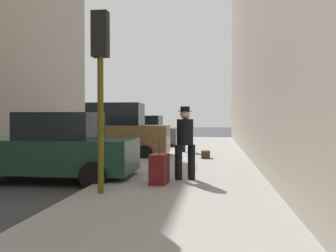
{
  "coord_description": "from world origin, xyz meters",
  "views": [
    {
      "loc": [
        6.77,
        -9.89,
        1.64
      ],
      "look_at": [
        4.75,
        5.91,
        1.32
      ],
      "focal_mm": 40.0,
      "sensor_mm": 36.0,
      "label": 1
    }
  ],
  "objects_px": {
    "traffic_light": "(100,62)",
    "parked_bronze_suv": "(113,133)",
    "pedestrian_with_fedora": "(185,139)",
    "pedestrian_in_red_jacket": "(187,130)",
    "rolling_suitcase": "(159,169)",
    "parked_gray_coupe": "(141,133)",
    "fire_hydrant": "(159,146)",
    "parked_dark_green_sedan": "(55,149)",
    "duffel_bag": "(206,154)"
  },
  "relations": [
    {
      "from": "parked_dark_green_sedan",
      "to": "rolling_suitcase",
      "type": "xyz_separation_m",
      "value": [
        2.85,
        -0.82,
        -0.36
      ]
    },
    {
      "from": "traffic_light",
      "to": "parked_bronze_suv",
      "type": "bearing_deg",
      "value": 103.98
    },
    {
      "from": "parked_dark_green_sedan",
      "to": "fire_hydrant",
      "type": "distance_m",
      "value": 6.21
    },
    {
      "from": "parked_gray_coupe",
      "to": "pedestrian_with_fedora",
      "type": "distance_m",
      "value": 11.94
    },
    {
      "from": "parked_bronze_suv",
      "to": "traffic_light",
      "type": "bearing_deg",
      "value": -76.02
    },
    {
      "from": "fire_hydrant",
      "to": "duffel_bag",
      "type": "relative_size",
      "value": 1.6
    },
    {
      "from": "parked_bronze_suv",
      "to": "rolling_suitcase",
      "type": "xyz_separation_m",
      "value": [
        2.85,
        -6.26,
        -0.54
      ]
    },
    {
      "from": "pedestrian_with_fedora",
      "to": "fire_hydrant",
      "type": "bearing_deg",
      "value": 104.53
    },
    {
      "from": "fire_hydrant",
      "to": "rolling_suitcase",
      "type": "xyz_separation_m",
      "value": [
        1.05,
        -6.75,
        -0.01
      ]
    },
    {
      "from": "parked_bronze_suv",
      "to": "duffel_bag",
      "type": "xyz_separation_m",
      "value": [
        3.75,
        -0.58,
        -0.74
      ]
    },
    {
      "from": "parked_dark_green_sedan",
      "to": "parked_bronze_suv",
      "type": "relative_size",
      "value": 0.9
    },
    {
      "from": "pedestrian_with_fedora",
      "to": "pedestrian_in_red_jacket",
      "type": "distance_m",
      "value": 7.54
    },
    {
      "from": "traffic_light",
      "to": "duffel_bag",
      "type": "height_order",
      "value": "traffic_light"
    },
    {
      "from": "parked_dark_green_sedan",
      "to": "parked_bronze_suv",
      "type": "height_order",
      "value": "parked_bronze_suv"
    },
    {
      "from": "traffic_light",
      "to": "pedestrian_with_fedora",
      "type": "bearing_deg",
      "value": 50.39
    },
    {
      "from": "parked_bronze_suv",
      "to": "duffel_bag",
      "type": "height_order",
      "value": "parked_bronze_suv"
    },
    {
      "from": "parked_gray_coupe",
      "to": "pedestrian_in_red_jacket",
      "type": "distance_m",
      "value": 4.86
    },
    {
      "from": "pedestrian_with_fedora",
      "to": "traffic_light",
      "type": "bearing_deg",
      "value": -129.61
    },
    {
      "from": "pedestrian_with_fedora",
      "to": "duffel_bag",
      "type": "distance_m",
      "value": 5.1
    },
    {
      "from": "pedestrian_in_red_jacket",
      "to": "rolling_suitcase",
      "type": "distance_m",
      "value": 8.2
    },
    {
      "from": "pedestrian_with_fedora",
      "to": "pedestrian_in_red_jacket",
      "type": "bearing_deg",
      "value": 94.03
    },
    {
      "from": "parked_gray_coupe",
      "to": "rolling_suitcase",
      "type": "height_order",
      "value": "parked_gray_coupe"
    },
    {
      "from": "pedestrian_in_red_jacket",
      "to": "pedestrian_with_fedora",
      "type": "bearing_deg",
      "value": -85.97
    },
    {
      "from": "traffic_light",
      "to": "duffel_bag",
      "type": "xyz_separation_m",
      "value": [
        1.9,
        6.87,
        -2.47
      ]
    },
    {
      "from": "pedestrian_in_red_jacket",
      "to": "parked_bronze_suv",
      "type": "bearing_deg",
      "value": -146.05
    },
    {
      "from": "pedestrian_with_fedora",
      "to": "duffel_bag",
      "type": "xyz_separation_m",
      "value": [
        0.37,
        5.02,
        -0.85
      ]
    },
    {
      "from": "parked_gray_coupe",
      "to": "traffic_light",
      "type": "height_order",
      "value": "traffic_light"
    },
    {
      "from": "traffic_light",
      "to": "duffel_bag",
      "type": "bearing_deg",
      "value": 74.56
    },
    {
      "from": "parked_bronze_suv",
      "to": "fire_hydrant",
      "type": "bearing_deg",
      "value": 15.29
    },
    {
      "from": "parked_bronze_suv",
      "to": "traffic_light",
      "type": "relative_size",
      "value": 1.29
    },
    {
      "from": "traffic_light",
      "to": "pedestrian_with_fedora",
      "type": "distance_m",
      "value": 2.89
    },
    {
      "from": "parked_dark_green_sedan",
      "to": "traffic_light",
      "type": "relative_size",
      "value": 1.17
    },
    {
      "from": "rolling_suitcase",
      "to": "traffic_light",
      "type": "bearing_deg",
      "value": -130.15
    },
    {
      "from": "parked_bronze_suv",
      "to": "duffel_bag",
      "type": "bearing_deg",
      "value": -8.75
    },
    {
      "from": "parked_dark_green_sedan",
      "to": "pedestrian_with_fedora",
      "type": "xyz_separation_m",
      "value": [
        3.38,
        -0.16,
        0.29
      ]
    },
    {
      "from": "parked_bronze_suv",
      "to": "parked_dark_green_sedan",
      "type": "bearing_deg",
      "value": -90.0
    },
    {
      "from": "parked_gray_coupe",
      "to": "traffic_light",
      "type": "relative_size",
      "value": 1.17
    },
    {
      "from": "parked_dark_green_sedan",
      "to": "rolling_suitcase",
      "type": "distance_m",
      "value": 2.99
    },
    {
      "from": "traffic_light",
      "to": "pedestrian_with_fedora",
      "type": "height_order",
      "value": "traffic_light"
    },
    {
      "from": "parked_bronze_suv",
      "to": "pedestrian_with_fedora",
      "type": "bearing_deg",
      "value": -58.86
    },
    {
      "from": "parked_dark_green_sedan",
      "to": "parked_gray_coupe",
      "type": "distance_m",
      "value": 11.29
    },
    {
      "from": "parked_gray_coupe",
      "to": "pedestrian_with_fedora",
      "type": "xyz_separation_m",
      "value": [
        3.38,
        -11.45,
        0.29
      ]
    },
    {
      "from": "parked_bronze_suv",
      "to": "pedestrian_in_red_jacket",
      "type": "relative_size",
      "value": 2.73
    },
    {
      "from": "fire_hydrant",
      "to": "pedestrian_in_red_jacket",
      "type": "xyz_separation_m",
      "value": [
        1.05,
        1.43,
        0.61
      ]
    },
    {
      "from": "pedestrian_with_fedora",
      "to": "rolling_suitcase",
      "type": "relative_size",
      "value": 1.71
    },
    {
      "from": "parked_gray_coupe",
      "to": "traffic_light",
      "type": "bearing_deg",
      "value": -82.06
    },
    {
      "from": "fire_hydrant",
      "to": "pedestrian_in_red_jacket",
      "type": "bearing_deg",
      "value": 53.69
    },
    {
      "from": "pedestrian_with_fedora",
      "to": "parked_dark_green_sedan",
      "type": "bearing_deg",
      "value": 177.32
    },
    {
      "from": "parked_gray_coupe",
      "to": "parked_dark_green_sedan",
      "type": "bearing_deg",
      "value": -90.0
    },
    {
      "from": "duffel_bag",
      "to": "fire_hydrant",
      "type": "bearing_deg",
      "value": 151.2
    }
  ]
}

